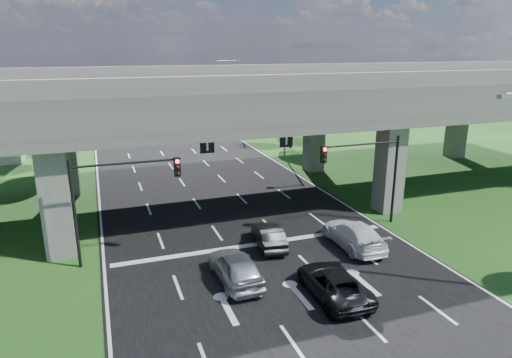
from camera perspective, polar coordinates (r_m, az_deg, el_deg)
ground at (r=25.00m, az=2.76°, el=-11.35°), size 160.00×160.00×0.00m
road at (r=33.67m, az=-3.68°, el=-3.85°), size 18.00×120.00×0.03m
overpass at (r=33.75m, az=-4.88°, el=9.99°), size 80.00×15.00×10.00m
signal_right at (r=30.28m, az=13.84°, el=1.65°), size 5.76×0.54×6.00m
signal_left at (r=25.51m, az=-17.13°, el=-1.33°), size 5.76×0.54×6.00m
streetlight_far at (r=48.53m, az=3.22°, el=9.47°), size 3.38×0.25×10.00m
streetlight_beyond at (r=63.51m, az=-2.44°, el=11.09°), size 3.38×0.25×10.00m
tree_left_near at (r=47.26m, az=-26.09°, el=6.41°), size 4.50×4.50×7.80m
tree_left_mid at (r=55.61m, az=-28.27°, el=6.70°), size 3.91×3.90×6.76m
tree_left_far at (r=62.95m, az=-23.77°, el=9.06°), size 4.80×4.80×8.32m
tree_right_near at (r=53.50m, az=4.48°, el=8.62°), size 4.20×4.20×7.28m
tree_right_mid at (r=62.01m, az=4.02°, el=9.38°), size 3.91×3.90×6.76m
tree_right_far at (r=67.99m, az=-1.85°, el=10.57°), size 4.50×4.50×7.80m
car_silver at (r=23.55m, az=-2.55°, el=-10.93°), size 1.99×4.72×1.59m
car_dark at (r=27.42m, az=1.59°, el=-7.13°), size 1.94×4.19×1.33m
car_white at (r=28.02m, az=12.08°, el=-6.78°), size 2.22×5.24×1.51m
car_trailing at (r=22.63m, az=9.65°, el=-12.70°), size 2.43×4.98×1.36m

